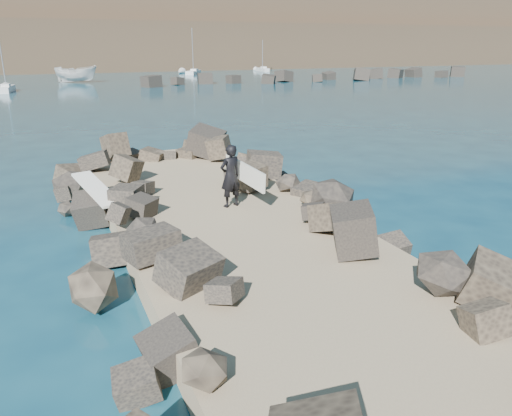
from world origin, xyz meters
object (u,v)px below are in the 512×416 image
object	(u,v)px
surfboard_resting	(96,193)
boat_imported	(76,74)
sailboat_b	(7,89)
surfer_with_board	(232,176)

from	to	relation	value
surfboard_resting	boat_imported	bearing A→B (deg)	70.38
boat_imported	sailboat_b	bearing A→B (deg)	169.89
surfer_with_board	sailboat_b	size ratio (longest dim) A/B	0.35
boat_imported	sailboat_b	xyz separation A→B (m)	(-8.59, -12.29, -0.83)
surfboard_resting	sailboat_b	size ratio (longest dim) A/B	0.36
surfboard_resting	surfer_with_board	world-z (taller)	surfer_with_board
sailboat_b	boat_imported	bearing A→B (deg)	55.04
surfer_with_board	sailboat_b	distance (m)	52.31
boat_imported	surfer_with_board	world-z (taller)	surfer_with_board
boat_imported	sailboat_b	size ratio (longest dim) A/B	0.92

